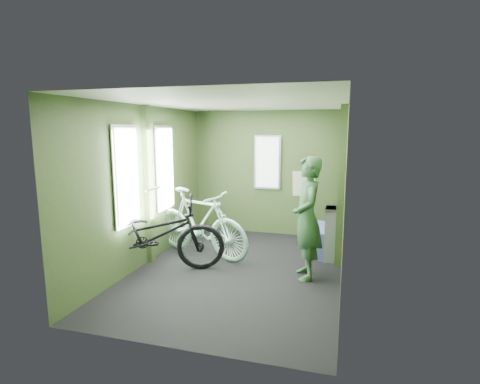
# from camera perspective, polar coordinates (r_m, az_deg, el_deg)

# --- Properties ---
(room) EXTENTS (4.00, 4.02, 2.31)m
(room) POSITION_cam_1_polar(r_m,az_deg,el_deg) (5.10, -0.59, 3.63)
(room) COLOR black
(room) RESTS_ON ground
(bicycle_black) EXTENTS (2.12, 1.41, 1.09)m
(bicycle_black) POSITION_cam_1_polar(r_m,az_deg,el_deg) (5.49, -12.89, -11.62)
(bicycle_black) COLOR black
(bicycle_black) RESTS_ON ground
(bicycle_mint) EXTENTS (1.91, 1.19, 1.13)m
(bicycle_mint) POSITION_cam_1_polar(r_m,az_deg,el_deg) (5.96, -6.12, -9.70)
(bicycle_mint) COLOR #A7E9D4
(bicycle_mint) RESTS_ON ground
(passenger) EXTENTS (0.54, 0.72, 1.63)m
(passenger) POSITION_cam_1_polar(r_m,az_deg,el_deg) (4.98, 10.19, -3.92)
(passenger) COLOR #2D5230
(passenger) RESTS_ON ground
(waste_box) EXTENTS (0.24, 0.33, 0.81)m
(waste_box) POSITION_cam_1_polar(r_m,az_deg,el_deg) (5.84, 13.99, -6.20)
(waste_box) COLOR slate
(waste_box) RESTS_ON ground
(bench_seat) EXTENTS (0.48, 0.85, 0.89)m
(bench_seat) POSITION_cam_1_polar(r_m,az_deg,el_deg) (6.16, 12.94, -6.70)
(bench_seat) COLOR navy
(bench_seat) RESTS_ON ground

